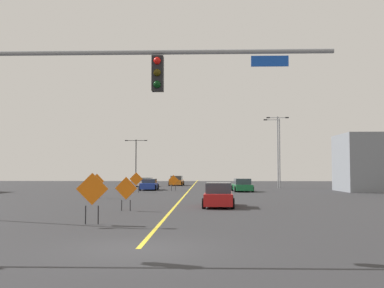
{
  "coord_description": "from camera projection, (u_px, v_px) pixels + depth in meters",
  "views": [
    {
      "loc": [
        1.99,
        -13.54,
        2.29
      ],
      "look_at": [
        0.72,
        27.13,
        4.6
      ],
      "focal_mm": 43.35,
      "sensor_mm": 36.0,
      "label": 1
    }
  ],
  "objects": [
    {
      "name": "ground",
      "position": [
        138.0,
        249.0,
        13.45
      ],
      "size": [
        169.43,
        169.43,
        0.0
      ],
      "primitive_type": "plane",
      "color": "#2D2D30"
    },
    {
      "name": "road_centre_stripe",
      "position": [
        191.0,
        188.0,
        60.41
      ],
      "size": [
        0.16,
        94.13,
        0.01
      ],
      "color": "yellow",
      "rests_on": "ground"
    },
    {
      "name": "street_lamp_far_right",
      "position": [
        278.0,
        147.0,
        59.59
      ],
      "size": [
        2.87,
        0.24,
        9.23
      ],
      "color": "gray",
      "rests_on": "ground"
    },
    {
      "name": "street_lamp_near_right",
      "position": [
        136.0,
        157.0,
        77.6
      ],
      "size": [
        3.76,
        0.24,
        7.43
      ],
      "color": "black",
      "rests_on": "ground"
    },
    {
      "name": "street_lamp_far_left",
      "position": [
        278.0,
        150.0,
        58.68
      ],
      "size": [
        2.06,
        0.24,
        8.86
      ],
      "color": "gray",
      "rests_on": "ground"
    },
    {
      "name": "construction_sign_right_shoulder",
      "position": [
        173.0,
        181.0,
        51.78
      ],
      "size": [
        1.15,
        0.27,
        1.76
      ],
      "color": "orange",
      "rests_on": "ground"
    },
    {
      "name": "construction_sign_median_far",
      "position": [
        126.0,
        190.0,
        26.2
      ],
      "size": [
        1.29,
        0.21,
        1.91
      ],
      "color": "orange",
      "rests_on": "ground"
    },
    {
      "name": "construction_sign_left_shoulder",
      "position": [
        92.0,
        191.0,
        19.68
      ],
      "size": [
        1.37,
        0.13,
        2.18
      ],
      "color": "orange",
      "rests_on": "ground"
    },
    {
      "name": "construction_sign_left_lane",
      "position": [
        136.0,
        180.0,
        47.61
      ],
      "size": [
        1.35,
        0.2,
        2.08
      ],
      "color": "orange",
      "rests_on": "ground"
    },
    {
      "name": "construction_sign_median_near",
      "position": [
        97.0,
        183.0,
        37.93
      ],
      "size": [
        1.22,
        0.16,
        2.0
      ],
      "color": "orange",
      "rests_on": "ground"
    },
    {
      "name": "car_red_approaching",
      "position": [
        218.0,
        196.0,
        29.02
      ],
      "size": [
        2.06,
        4.61,
        1.51
      ],
      "color": "red",
      "rests_on": "ground"
    },
    {
      "name": "car_orange_distant",
      "position": [
        177.0,
        181.0,
        69.54
      ],
      "size": [
        2.16,
        4.58,
        1.45
      ],
      "color": "orange",
      "rests_on": "ground"
    },
    {
      "name": "car_green_near",
      "position": [
        242.0,
        186.0,
        49.8
      ],
      "size": [
        2.2,
        4.63,
        1.39
      ],
      "color": "#196B38",
      "rests_on": "ground"
    },
    {
      "name": "car_blue_passing",
      "position": [
        149.0,
        185.0,
        53.59
      ],
      "size": [
        1.99,
        4.55,
        1.29
      ],
      "color": "#1E389E",
      "rests_on": "ground"
    },
    {
      "name": "car_white_mid",
      "position": [
        146.0,
        182.0,
        65.38
      ],
      "size": [
        2.17,
        4.52,
        1.24
      ],
      "color": "white",
      "rests_on": "ground"
    },
    {
      "name": "roadside_building_east",
      "position": [
        382.0,
        163.0,
        50.24
      ],
      "size": [
        8.96,
        6.83,
        6.21
      ],
      "color": "gray",
      "rests_on": "ground"
    }
  ]
}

